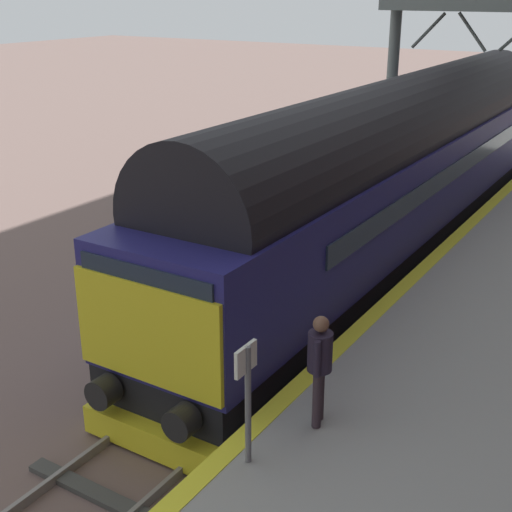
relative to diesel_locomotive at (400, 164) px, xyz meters
The scene contains 6 objects.
ground_plane 5.90m from the diesel_locomotive, 90.01° to the right, with size 140.00×140.00×0.00m, color brown.
track_main 5.87m from the diesel_locomotive, 90.01° to the right, with size 2.50×60.00×0.15m.
station_platform 6.74m from the diesel_locomotive, 56.05° to the right, with size 4.00×44.00×1.01m.
diesel_locomotive is the anchor object (origin of this frame).
platform_number_sign 10.69m from the diesel_locomotive, 78.84° to the right, with size 0.10×0.44×1.65m.
waiting_passenger 9.59m from the diesel_locomotive, 75.19° to the right, with size 0.42×0.49×1.64m.
Camera 1 is at (6.10, -11.39, 6.70)m, focal length 49.03 mm.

